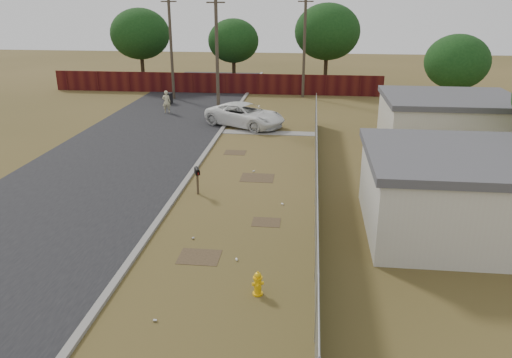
# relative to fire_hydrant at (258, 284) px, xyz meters

# --- Properties ---
(ground) EXTENTS (120.00, 120.00, 0.00)m
(ground) POSITION_rel_fire_hydrant_xyz_m (-1.41, 7.02, -0.36)
(ground) COLOR brown
(ground) RESTS_ON ground
(street) EXTENTS (15.10, 60.00, 0.12)m
(street) POSITION_rel_fire_hydrant_xyz_m (-8.17, 15.07, -0.35)
(street) COLOR black
(street) RESTS_ON ground
(chainlink_fence) EXTENTS (0.10, 27.06, 2.02)m
(chainlink_fence) POSITION_rel_fire_hydrant_xyz_m (1.71, 8.05, 0.43)
(chainlink_fence) COLOR gray
(chainlink_fence) RESTS_ON ground
(privacy_fence) EXTENTS (30.00, 0.12, 1.80)m
(privacy_fence) POSITION_rel_fire_hydrant_xyz_m (-7.41, 32.02, 0.54)
(privacy_fence) COLOR #47130F
(privacy_fence) RESTS_ON ground
(utility_poles) EXTENTS (12.60, 8.24, 9.00)m
(utility_poles) POSITION_rel_fire_hydrant_xyz_m (-5.08, 27.69, 4.33)
(utility_poles) COLOR #4C4132
(utility_poles) RESTS_ON ground
(houses) EXTENTS (9.30, 17.24, 3.10)m
(houses) POSITION_rel_fire_hydrant_xyz_m (8.29, 10.15, 1.20)
(houses) COLOR beige
(houses) RESTS_ON ground
(horizon_trees) EXTENTS (33.32, 31.94, 7.78)m
(horizon_trees) POSITION_rel_fire_hydrant_xyz_m (-0.57, 30.58, 4.27)
(horizon_trees) COLOR #382919
(horizon_trees) RESTS_ON ground
(fire_hydrant) EXTENTS (0.40, 0.40, 0.78)m
(fire_hydrant) POSITION_rel_fire_hydrant_xyz_m (0.00, 0.00, 0.00)
(fire_hydrant) COLOR #F1B60C
(fire_hydrant) RESTS_ON ground
(mailbox) EXTENTS (0.36, 0.53, 1.23)m
(mailbox) POSITION_rel_fire_hydrant_xyz_m (-3.52, 7.65, 0.61)
(mailbox) COLOR brown
(mailbox) RESTS_ON ground
(pickup_truck) EXTENTS (6.10, 4.93, 1.54)m
(pickup_truck) POSITION_rel_fire_hydrant_xyz_m (-3.04, 20.16, 0.41)
(pickup_truck) COLOR white
(pickup_truck) RESTS_ON ground
(pedestrian) EXTENTS (0.64, 0.44, 1.70)m
(pedestrian) POSITION_rel_fire_hydrant_xyz_m (-9.45, 23.53, 0.49)
(pedestrian) COLOR beige
(pedestrian) RESTS_ON ground
(trash_bin) EXTENTS (0.68, 0.74, 0.90)m
(trash_bin) POSITION_rel_fire_hydrant_xyz_m (-10.28, 26.88, 0.10)
(trash_bin) COLOR black
(trash_bin) RESTS_ON ground
(scattered_litter) EXTENTS (3.15, 12.60, 0.07)m
(scattered_litter) POSITION_rel_fire_hydrant_xyz_m (-1.47, 4.26, -0.32)
(scattered_litter) COLOR white
(scattered_litter) RESTS_ON ground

